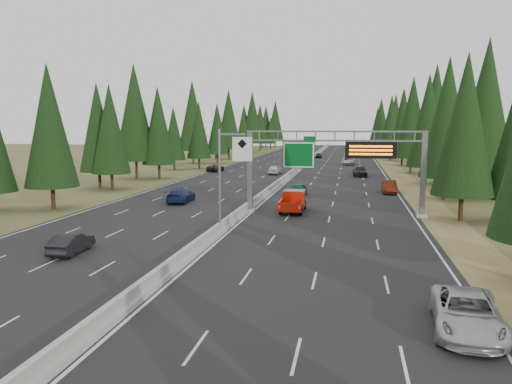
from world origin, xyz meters
TOP-DOWN VIEW (x-y plane):
  - road at (0.00, 80.00)m, footprint 32.00×260.00m
  - shoulder_right at (17.80, 80.00)m, footprint 3.60×260.00m
  - shoulder_left at (-17.80, 80.00)m, footprint 3.60×260.00m
  - median_barrier at (0.00, 80.00)m, footprint 0.70×260.00m
  - sign_gantry at (8.92, 34.88)m, footprint 16.75×0.98m
  - hov_sign_pole at (0.58, 24.97)m, footprint 2.80×0.50m
  - tree_row_right at (22.01, 88.91)m, footprint 11.70×241.92m
  - tree_row_left at (-22.06, 75.45)m, footprint 11.54×243.14m
  - silver_minivan at (14.48, 8.91)m, footprint 3.08×5.80m
  - red_pickup at (4.40, 36.37)m, footprint 2.15×6.02m
  - car_ahead_green at (3.70, 46.84)m, footprint 2.07×4.53m
  - car_ahead_dkred at (14.50, 51.49)m, footprint 1.72×4.75m
  - car_ahead_dkgrey at (11.32, 72.36)m, footprint 2.40×5.57m
  - car_ahead_white at (9.33, 97.41)m, footprint 3.02×5.67m
  - car_ahead_far at (1.50, 119.28)m, footprint 1.69×3.85m
  - car_onc_near at (-7.92, 17.32)m, footprint 1.68×4.16m
  - car_onc_blue at (-8.28, 39.64)m, footprint 2.43×5.44m
  - car_onc_white at (-2.99, 72.94)m, footprint 2.16×4.75m
  - car_onc_far at (-14.50, 76.45)m, footprint 2.53×4.80m

SIDE VIEW (x-z plane):
  - shoulder_right at x=17.80m, z-range 0.00..0.06m
  - shoulder_left at x=-17.80m, z-range 0.00..0.06m
  - road at x=0.00m, z-range 0.00..0.08m
  - median_barrier at x=0.00m, z-range -0.01..0.84m
  - car_onc_far at x=-14.50m, z-range 0.08..1.37m
  - car_ahead_far at x=1.50m, z-range 0.08..1.37m
  - car_onc_near at x=-7.92m, z-range 0.08..1.42m
  - car_ahead_green at x=3.70m, z-range 0.08..1.59m
  - car_ahead_white at x=9.33m, z-range 0.08..1.60m
  - car_onc_blue at x=-8.28m, z-range 0.08..1.63m
  - silver_minivan at x=14.48m, z-range 0.08..1.63m
  - car_ahead_dkred at x=14.50m, z-range 0.08..1.64m
  - car_onc_white at x=-2.99m, z-range 0.08..1.66m
  - car_ahead_dkgrey at x=11.32m, z-range 0.08..1.68m
  - red_pickup at x=4.40m, z-range 0.19..2.15m
  - hov_sign_pole at x=0.58m, z-range 0.72..8.72m
  - sign_gantry at x=8.92m, z-range 1.37..9.17m
  - tree_row_right at x=22.01m, z-range -0.34..18.62m
  - tree_row_left at x=-22.06m, z-range -0.32..18.65m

